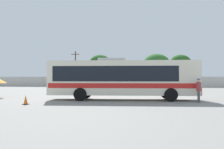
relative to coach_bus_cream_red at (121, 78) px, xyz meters
The scene contains 14 objects.
ground_plane 10.35m from the coach_bus_cream_red, 92.88° to the left, with size 300.00×300.00×0.00m, color gray.
perimeter_wall 29.90m from the coach_bus_cream_red, 90.98° to the left, with size 80.00×0.30×2.04m, color beige.
coach_bus_cream_red is the anchor object (origin of this frame).
attendant_by_bus_door 6.15m from the coach_bus_cream_red, 13.15° to the right, with size 0.35×0.35×1.76m.
parked_car_leftmost_dark_blue 29.44m from the coach_bus_cream_red, 118.18° to the left, with size 4.59×2.10×1.44m.
parked_car_second_maroon 28.22m from the coach_bus_cream_red, 106.52° to the left, with size 4.25×2.03×1.47m.
parked_car_third_dark_blue 26.56m from the coach_bus_cream_red, 95.14° to the left, with size 4.43×2.07×1.55m.
parked_car_rightmost_silver 27.05m from the coach_bus_cream_red, 83.66° to the left, with size 4.20×2.03×1.45m.
utility_pole_near 34.60m from the coach_bus_cream_red, 113.05° to the left, with size 1.80×0.24×7.41m.
roadside_tree_left 38.37m from the coach_bus_cream_red, 117.13° to the left, with size 3.94×3.94×5.35m.
roadside_tree_midleft 35.59m from the coach_bus_cream_red, 104.20° to the left, with size 4.99×4.99×6.86m.
roadside_tree_midright 34.68m from the coach_bus_cream_red, 84.24° to the left, with size 5.96×5.96×6.92m.
roadside_tree_right 37.77m from the coach_bus_cream_red, 76.71° to the left, with size 4.82×4.82×6.85m.
traffic_cone_on_apron 7.78m from the coach_bus_cream_red, 142.24° to the right, with size 0.36×0.36×0.64m.
Camera 1 is at (3.03, -21.52, 1.84)m, focal length 41.69 mm.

